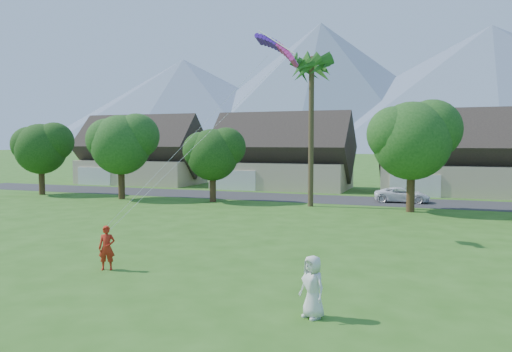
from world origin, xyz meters
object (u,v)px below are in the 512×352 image
at_px(kite_flyer, 107,248).
at_px(parafoil_kite, 279,47).
at_px(watcher, 313,287).
at_px(parked_car, 402,195).

relative_size(kite_flyer, parafoil_kite, 0.64).
bearing_deg(watcher, parked_car, 121.68).
relative_size(kite_flyer, watcher, 0.97).
height_order(parked_car, parafoil_kite, parafoil_kite).
height_order(watcher, parked_car, watcher).
xyz_separation_m(kite_flyer, watcher, (9.53, -2.58, 0.03)).
bearing_deg(parked_car, parafoil_kite, 160.60).
relative_size(watcher, parked_car, 0.41).
relative_size(watcher, parafoil_kite, 0.66).
relative_size(kite_flyer, parked_car, 0.39).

